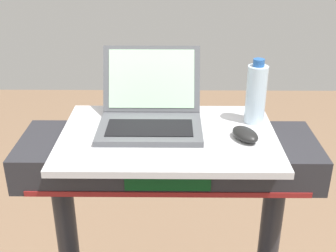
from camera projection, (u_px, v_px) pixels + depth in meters
desk_board at (168, 137)px, 1.31m from camera, size 0.64×0.44×0.02m
laptop at (151, 111)px, 1.35m from camera, size 0.31×0.30×0.21m
computer_mouse at (245, 134)px, 1.27m from camera, size 0.10×0.12×0.03m
water_bottle at (256, 94)px, 1.35m from camera, size 0.06×0.06×0.20m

